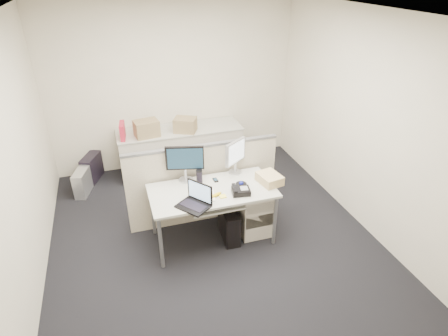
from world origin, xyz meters
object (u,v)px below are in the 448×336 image
object	(u,v)px
desk	(212,194)
monitor_main	(185,164)
desk_phone	(241,191)
laptop	(193,197)

from	to	relation	value
desk	monitor_main	xyz separation A→B (m)	(-0.25, 0.32, 0.30)
desk	desk_phone	xyz separation A→B (m)	(0.30, -0.18, 0.10)
laptop	desk_phone	xyz separation A→B (m)	(0.60, 0.10, -0.10)
monitor_main	desk_phone	size ratio (longest dim) A/B	2.23
monitor_main	laptop	xyz separation A→B (m)	(-0.05, -0.60, -0.10)
laptop	monitor_main	bearing A→B (deg)	137.74
monitor_main	desk_phone	world-z (taller)	monitor_main
desk	desk_phone	bearing A→B (deg)	-30.96
desk	laptop	distance (m)	0.45
desk	monitor_main	world-z (taller)	monitor_main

